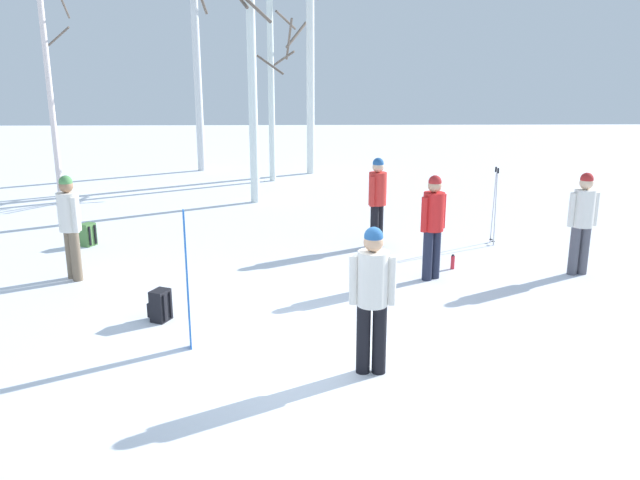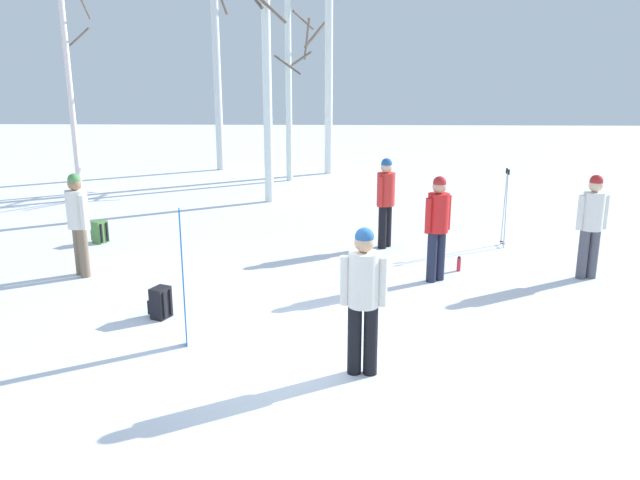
% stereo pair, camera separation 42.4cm
% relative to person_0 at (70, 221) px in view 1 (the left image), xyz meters
% --- Properties ---
extents(ground_plane, '(60.00, 60.00, 0.00)m').
position_rel_person_0_xyz_m(ground_plane, '(3.95, -2.87, -0.98)').
color(ground_plane, white).
extents(person_0, '(0.39, 0.40, 1.72)m').
position_rel_person_0_xyz_m(person_0, '(0.00, 0.00, 0.00)').
color(person_0, '#72604C').
rests_on(person_0, ground_plane).
extents(person_1, '(0.34, 0.44, 1.72)m').
position_rel_person_0_xyz_m(person_1, '(5.13, 1.85, 0.00)').
color(person_1, black).
rests_on(person_1, ground_plane).
extents(person_2, '(0.52, 0.34, 1.72)m').
position_rel_person_0_xyz_m(person_2, '(4.51, -3.40, 0.00)').
color(person_2, black).
rests_on(person_2, ground_plane).
extents(person_3, '(0.44, 0.34, 1.72)m').
position_rel_person_0_xyz_m(person_3, '(5.82, -0.11, 0.00)').
color(person_3, '#1E2338').
rests_on(person_3, ground_plane).
extents(person_4, '(0.52, 0.34, 1.72)m').
position_rel_person_0_xyz_m(person_4, '(8.32, 0.09, 0.00)').
color(person_4, '#4C4C56').
rests_on(person_4, ground_plane).
extents(ski_pair_planted_0, '(0.05, 0.13, 1.75)m').
position_rel_person_0_xyz_m(ski_pair_planted_0, '(2.34, -2.70, -0.11)').
color(ski_pair_planted_0, blue).
rests_on(ski_pair_planted_0, ground_plane).
extents(ski_poles_0, '(0.07, 0.25, 1.51)m').
position_rel_person_0_xyz_m(ski_poles_0, '(7.41, 1.98, -0.18)').
color(ski_poles_0, '#B2B2BC').
rests_on(ski_poles_0, ground_plane).
extents(backpack_0, '(0.34, 0.32, 0.44)m').
position_rel_person_0_xyz_m(backpack_0, '(1.78, -1.80, -0.77)').
color(backpack_0, black).
rests_on(backpack_0, ground_plane).
extents(backpack_1, '(0.34, 0.32, 0.44)m').
position_rel_person_0_xyz_m(backpack_1, '(-0.44, 2.02, -0.77)').
color(backpack_1, '#4C7F3F').
rests_on(backpack_1, ground_plane).
extents(water_bottle_0, '(0.07, 0.07, 0.25)m').
position_rel_person_0_xyz_m(water_bottle_0, '(6.29, 0.41, -0.86)').
color(water_bottle_0, red).
rests_on(water_bottle_0, ground_plane).
extents(birch_tree_0, '(1.28, 1.13, 7.02)m').
position_rel_person_0_xyz_m(birch_tree_0, '(-2.74, 6.95, 2.61)').
color(birch_tree_0, silver).
rests_on(birch_tree_0, ground_plane).
extents(birch_tree_1, '(1.20, 1.00, 7.87)m').
position_rel_person_0_xyz_m(birch_tree_1, '(0.35, 11.06, 3.12)').
color(birch_tree_1, silver).
rests_on(birch_tree_1, ground_plane).
extents(birch_tree_2, '(1.14, 0.72, 6.32)m').
position_rel_person_0_xyz_m(birch_tree_2, '(2.48, 6.01, 2.17)').
color(birch_tree_2, white).
rests_on(birch_tree_2, ground_plane).
extents(birch_tree_3, '(1.12, 1.43, 5.18)m').
position_rel_person_0_xyz_m(birch_tree_3, '(2.82, 9.11, 1.74)').
color(birch_tree_3, silver).
rests_on(birch_tree_3, ground_plane).
extents(birch_tree_4, '(1.62, 1.63, 7.04)m').
position_rel_person_0_xyz_m(birch_tree_4, '(3.93, 10.44, 2.71)').
color(birch_tree_4, silver).
rests_on(birch_tree_4, ground_plane).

